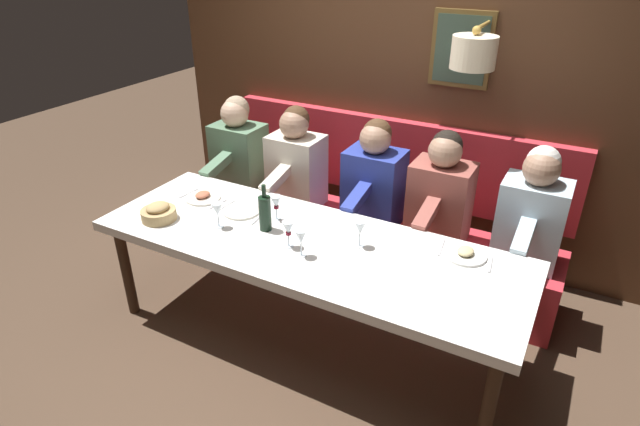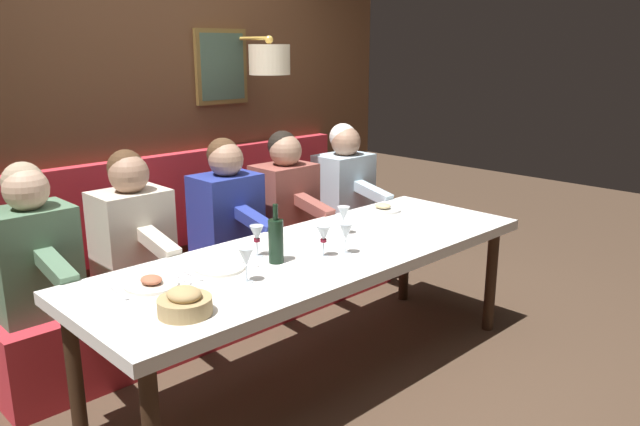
{
  "view_description": "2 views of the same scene",
  "coord_description": "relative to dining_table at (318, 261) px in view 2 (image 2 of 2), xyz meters",
  "views": [
    {
      "loc": [
        -2.29,
        -1.34,
        2.34
      ],
      "look_at": [
        0.05,
        -0.07,
        0.92
      ],
      "focal_mm": 29.29,
      "sensor_mm": 36.0,
      "label": 1
    },
    {
      "loc": [
        -2.25,
        2.17,
        1.78
      ],
      "look_at": [
        0.05,
        -0.07,
        0.92
      ],
      "focal_mm": 34.73,
      "sensor_mm": 36.0,
      "label": 2
    }
  ],
  "objects": [
    {
      "name": "ground_plane",
      "position": [
        0.0,
        0.0,
        -0.68
      ],
      "size": [
        12.0,
        12.0,
        0.0
      ],
      "primitive_type": "plane",
      "color": "#4C3828"
    },
    {
      "name": "dining_table",
      "position": [
        0.0,
        0.0,
        0.0
      ],
      "size": [
        0.9,
        2.61,
        0.74
      ],
      "color": "white",
      "rests_on": "ground_plane"
    },
    {
      "name": "banquette_bench",
      "position": [
        0.89,
        0.0,
        -0.45
      ],
      "size": [
        0.52,
        2.81,
        0.45
      ],
      "primitive_type": "cube",
      "color": "red",
      "rests_on": "ground_plane"
    },
    {
      "name": "back_wall_panel",
      "position": [
        1.46,
        -0.01,
        0.69
      ],
      "size": [
        0.59,
        4.01,
        2.9
      ],
      "color": "#51331E",
      "rests_on": "ground_plane"
    },
    {
      "name": "diner_nearest",
      "position": [
        0.88,
        -1.13,
        0.14
      ],
      "size": [
        0.6,
        0.4,
        0.79
      ],
      "color": "silver",
      "rests_on": "banquette_bench"
    },
    {
      "name": "diner_near",
      "position": [
        0.88,
        -0.54,
        0.14
      ],
      "size": [
        0.6,
        0.4,
        0.79
      ],
      "color": "#934C42",
      "rests_on": "banquette_bench"
    },
    {
      "name": "diner_middle",
      "position": [
        0.88,
        -0.05,
        0.14
      ],
      "size": [
        0.6,
        0.4,
        0.79
      ],
      "color": "#283893",
      "rests_on": "banquette_bench"
    },
    {
      "name": "diner_far",
      "position": [
        0.88,
        0.6,
        0.14
      ],
      "size": [
        0.6,
        0.4,
        0.79
      ],
      "color": "beige",
      "rests_on": "banquette_bench"
    },
    {
      "name": "diner_farthest",
      "position": [
        0.88,
        1.14,
        0.14
      ],
      "size": [
        0.6,
        0.4,
        0.79
      ],
      "color": "#567A5B",
      "rests_on": "banquette_bench"
    },
    {
      "name": "place_setting_0",
      "position": [
        0.11,
        0.55,
        0.07
      ],
      "size": [
        0.24,
        0.32,
        0.01
      ],
      "color": "silver",
      "rests_on": "dining_table"
    },
    {
      "name": "place_setting_1",
      "position": [
        0.29,
        -0.87,
        0.08
      ],
      "size": [
        0.24,
        0.33,
        0.05
      ],
      "color": "silver",
      "rests_on": "dining_table"
    },
    {
      "name": "place_setting_2",
      "position": [
        0.14,
        0.9,
        0.08
      ],
      "size": [
        0.24,
        0.32,
        0.05
      ],
      "color": "silver",
      "rests_on": "dining_table"
    },
    {
      "name": "wine_glass_0",
      "position": [
        -0.15,
        -0.06,
        0.18
      ],
      "size": [
        0.07,
        0.07,
        0.16
      ],
      "color": "silver",
      "rests_on": "dining_table"
    },
    {
      "name": "wine_glass_1",
      "position": [
        -0.11,
        0.56,
        0.18
      ],
      "size": [
        0.07,
        0.07,
        0.16
      ],
      "color": "silver",
      "rests_on": "dining_table"
    },
    {
      "name": "wine_glass_2",
      "position": [
        -0.1,
        0.06,
        0.18
      ],
      "size": [
        0.07,
        0.07,
        0.16
      ],
      "color": "silver",
      "rests_on": "dining_table"
    },
    {
      "name": "wine_glass_3",
      "position": [
        0.1,
        -0.3,
        0.18
      ],
      "size": [
        0.07,
        0.07,
        0.16
      ],
      "color": "silver",
      "rests_on": "dining_table"
    },
    {
      "name": "wine_glass_4",
      "position": [
        0.14,
        0.3,
        0.18
      ],
      "size": [
        0.07,
        0.07,
        0.16
      ],
      "color": "silver",
      "rests_on": "dining_table"
    },
    {
      "name": "wine_bottle",
      "position": [
        0.0,
        0.29,
        0.18
      ],
      "size": [
        0.08,
        0.08,
        0.3
      ],
      "color": "black",
      "rests_on": "dining_table"
    },
    {
      "name": "bread_bowl",
      "position": [
        -0.22,
        0.95,
        0.11
      ],
      "size": [
        0.22,
        0.22,
        0.12
      ],
      "color": "tan",
      "rests_on": "dining_table"
    }
  ]
}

